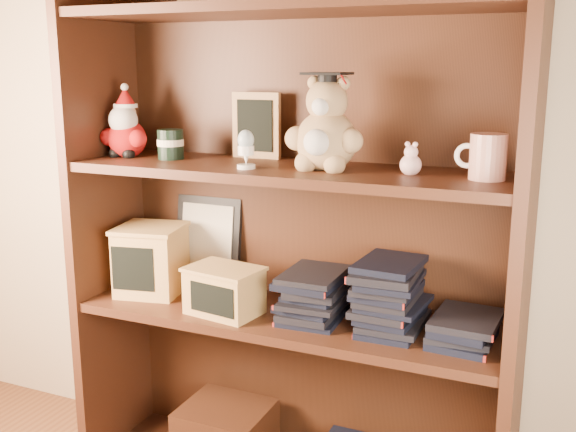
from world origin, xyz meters
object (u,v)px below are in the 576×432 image
grad_teddy_bear (325,132)px  treats_box (151,259)px  teacher_mug (487,157)px  bookcase (295,227)px

grad_teddy_bear → treats_box: size_ratio=1.13×
treats_box → grad_teddy_bear: bearing=-0.7°
teacher_mug → treats_box: 0.99m
grad_teddy_bear → teacher_mug: grad_teddy_bear is taller
grad_teddy_bear → teacher_mug: bearing=1.1°
bookcase → treats_box: (-0.43, -0.05, -0.13)m
treats_box → teacher_mug: bearing=0.1°
grad_teddy_bear → bookcase: bearing=151.5°
grad_teddy_bear → teacher_mug: 0.39m
bookcase → teacher_mug: size_ratio=13.59×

